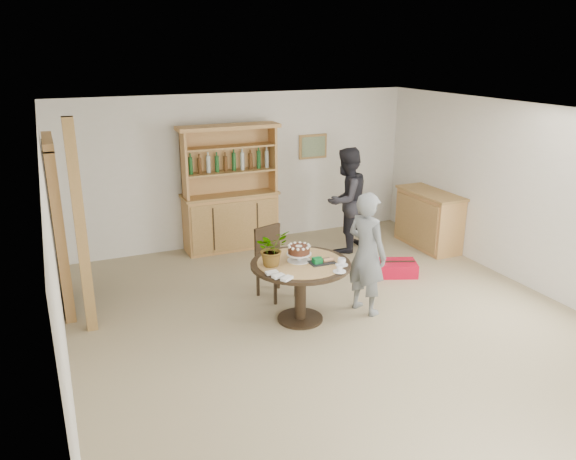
# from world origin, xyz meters

# --- Properties ---
(ground) EXTENTS (7.00, 7.00, 0.00)m
(ground) POSITION_xyz_m (0.00, 0.00, 0.00)
(ground) COLOR tan
(ground) RESTS_ON ground
(room_shell) EXTENTS (6.04, 7.04, 2.52)m
(room_shell) POSITION_xyz_m (0.00, 0.01, 1.74)
(room_shell) COLOR white
(room_shell) RESTS_ON ground
(doorway) EXTENTS (0.13, 1.10, 2.18)m
(doorway) POSITION_xyz_m (-2.93, 2.00, 1.11)
(doorway) COLOR black
(doorway) RESTS_ON ground
(pine_post) EXTENTS (0.12, 0.12, 2.50)m
(pine_post) POSITION_xyz_m (-2.70, 1.20, 1.25)
(pine_post) COLOR #B0824A
(pine_post) RESTS_ON ground
(hutch) EXTENTS (1.62, 0.54, 2.04)m
(hutch) POSITION_xyz_m (-0.30, 3.24, 0.69)
(hutch) COLOR tan
(hutch) RESTS_ON ground
(sideboard) EXTENTS (0.54, 1.26, 0.94)m
(sideboard) POSITION_xyz_m (2.74, 2.00, 0.47)
(sideboard) COLOR tan
(sideboard) RESTS_ON ground
(dining_table) EXTENTS (1.20, 1.20, 0.76)m
(dining_table) POSITION_xyz_m (-0.33, 0.43, 0.60)
(dining_table) COLOR black
(dining_table) RESTS_ON ground
(dining_chair) EXTENTS (0.53, 0.53, 0.95)m
(dining_chair) POSITION_xyz_m (-0.35, 1.25, 0.54)
(dining_chair) COLOR black
(dining_chair) RESTS_ON ground
(birthday_cake) EXTENTS (0.30, 0.30, 0.20)m
(birthday_cake) POSITION_xyz_m (-0.33, 0.48, 0.88)
(birthday_cake) COLOR white
(birthday_cake) RESTS_ON dining_table
(flower_vase) EXTENTS (0.47, 0.44, 0.42)m
(flower_vase) POSITION_xyz_m (-0.68, 0.48, 0.97)
(flower_vase) COLOR #3F7233
(flower_vase) RESTS_ON dining_table
(gift_tray) EXTENTS (0.30, 0.20, 0.08)m
(gift_tray) POSITION_xyz_m (-0.12, 0.30, 0.79)
(gift_tray) COLOR black
(gift_tray) RESTS_ON dining_table
(coffee_cup_a) EXTENTS (0.15, 0.15, 0.09)m
(coffee_cup_a) POSITION_xyz_m (0.07, 0.15, 0.80)
(coffee_cup_a) COLOR white
(coffee_cup_a) RESTS_ON dining_table
(coffee_cup_b) EXTENTS (0.15, 0.15, 0.08)m
(coffee_cup_b) POSITION_xyz_m (-0.05, -0.02, 0.79)
(coffee_cup_b) COLOR white
(coffee_cup_b) RESTS_ON dining_table
(napkins) EXTENTS (0.24, 0.33, 0.03)m
(napkins) POSITION_xyz_m (-0.74, 0.11, 0.77)
(napkins) COLOR white
(napkins) RESTS_ON dining_table
(teen_boy) EXTENTS (0.53, 0.66, 1.55)m
(teen_boy) POSITION_xyz_m (0.52, 0.33, 0.78)
(teen_boy) COLOR slate
(teen_boy) RESTS_ON ground
(adult_person) EXTENTS (1.02, 0.92, 1.70)m
(adult_person) POSITION_xyz_m (1.38, 2.39, 0.85)
(adult_person) COLOR black
(adult_person) RESTS_ON ground
(red_suitcase) EXTENTS (0.71, 0.60, 0.21)m
(red_suitcase) POSITION_xyz_m (1.55, 1.17, 0.10)
(red_suitcase) COLOR red
(red_suitcase) RESTS_ON ground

